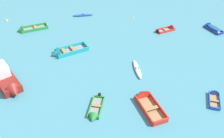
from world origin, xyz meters
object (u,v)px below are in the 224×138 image
at_px(rowboat_green_back_row_left, 26,30).
at_px(mooring_buoy_outer_edge, 7,21).
at_px(rowboat_deep_blue_far_left, 211,27).
at_px(mooring_buoy_between_boats_right, 133,18).
at_px(kayak_blue_far_back, 83,15).
at_px(rowboat_blue_outer_left, 214,96).
at_px(rowboat_red_distant_center, 170,29).
at_px(rowboat_red_far_right, 145,100).
at_px(rowboat_turquoise_near_camera, 63,52).
at_px(kayak_white_near_right, 137,69).
at_px(motor_launch_maroon_back_row_center, 6,79).
at_px(rowboat_green_near_left, 94,113).

bearing_deg(rowboat_green_back_row_left, mooring_buoy_outer_edge, 127.33).
xyz_separation_m(rowboat_deep_blue_far_left, mooring_buoy_between_boats_right, (-10.15, 6.06, -0.25)).
xyz_separation_m(kayak_blue_far_back, rowboat_blue_outer_left, (10.31, -21.81, -0.00)).
relative_size(rowboat_red_distant_center, rowboat_blue_outer_left, 1.19).
height_order(rowboat_red_far_right, rowboat_green_back_row_left, rowboat_red_far_right).
height_order(rowboat_deep_blue_far_left, rowboat_turquoise_near_camera, rowboat_turquoise_near_camera).
bearing_deg(rowboat_deep_blue_far_left, rowboat_red_distant_center, 170.39).
bearing_deg(rowboat_deep_blue_far_left, kayak_white_near_right, -151.74).
relative_size(kayak_blue_far_back, rowboat_deep_blue_far_left, 0.96).
relative_size(rowboat_green_back_row_left, mooring_buoy_outer_edge, 10.79).
distance_m(motor_launch_maroon_back_row_center, mooring_buoy_between_boats_right, 21.74).
distance_m(rowboat_red_distant_center, rowboat_green_near_left, 19.39).
distance_m(rowboat_blue_outer_left, rowboat_green_near_left, 12.01).
xyz_separation_m(rowboat_green_back_row_left, rowboat_blue_outer_left, (19.03, -18.57, -0.04)).
height_order(rowboat_deep_blue_far_left, motor_launch_maroon_back_row_center, motor_launch_maroon_back_row_center).
xyz_separation_m(rowboat_red_far_right, rowboat_green_back_row_left, (-12.12, 17.71, -0.05)).
xyz_separation_m(rowboat_red_far_right, mooring_buoy_between_boats_right, (4.26, 18.43, -0.24)).
bearing_deg(rowboat_blue_outer_left, mooring_buoy_outer_edge, 134.34).
distance_m(rowboat_turquoise_near_camera, rowboat_blue_outer_left, 18.06).
bearing_deg(rowboat_red_far_right, rowboat_green_back_row_left, 124.40).
bearing_deg(rowboat_green_back_row_left, rowboat_red_distant_center, -11.89).
height_order(rowboat_red_distant_center, rowboat_blue_outer_left, rowboat_red_distant_center).
distance_m(motor_launch_maroon_back_row_center, rowboat_green_near_left, 10.45).
relative_size(rowboat_green_back_row_left, motor_launch_maroon_back_row_center, 0.75).
bearing_deg(motor_launch_maroon_back_row_center, rowboat_blue_outer_left, -18.10).
bearing_deg(rowboat_deep_blue_far_left, rowboat_red_far_right, -139.34).
bearing_deg(mooring_buoy_outer_edge, rowboat_red_far_right, -55.03).
height_order(kayak_blue_far_back, rowboat_green_near_left, rowboat_green_near_left).
height_order(motor_launch_maroon_back_row_center, mooring_buoy_between_boats_right, motor_launch_maroon_back_row_center).
distance_m(mooring_buoy_outer_edge, mooring_buoy_between_boats_right, 19.81).
bearing_deg(rowboat_deep_blue_far_left, mooring_buoy_outer_edge, 162.32).
xyz_separation_m(kayak_white_near_right, mooring_buoy_between_boats_right, (3.48, 13.39, -0.16)).
distance_m(rowboat_red_far_right, mooring_buoy_outer_edge, 26.64).
bearing_deg(rowboat_blue_outer_left, rowboat_green_near_left, 178.50).
xyz_separation_m(rowboat_deep_blue_far_left, rowboat_green_near_left, (-19.50, -12.92, -0.11)).
height_order(rowboat_red_far_right, kayak_white_near_right, rowboat_red_far_right).
relative_size(rowboat_red_far_right, kayak_blue_far_back, 1.35).
bearing_deg(rowboat_green_back_row_left, rowboat_red_far_right, -55.60).
relative_size(kayak_blue_far_back, kayak_white_near_right, 0.93).
xyz_separation_m(rowboat_deep_blue_far_left, mooring_buoy_outer_edge, (-29.67, 9.46, -0.25)).
bearing_deg(kayak_white_near_right, mooring_buoy_between_boats_right, 75.42).
bearing_deg(rowboat_turquoise_near_camera, kayak_blue_far_back, 69.94).
xyz_separation_m(rowboat_red_distant_center, mooring_buoy_between_boats_right, (-4.14, 5.04, -0.15)).
bearing_deg(mooring_buoy_between_boats_right, kayak_white_near_right, -104.58).
bearing_deg(mooring_buoy_between_boats_right, rowboat_red_far_right, -103.00).
bearing_deg(mooring_buoy_outer_edge, rowboat_deep_blue_far_left, -17.68).
bearing_deg(rowboat_green_back_row_left, kayak_white_near_right, -44.48).
bearing_deg(kayak_white_near_right, rowboat_green_back_row_left, 135.52).
bearing_deg(rowboat_red_far_right, rowboat_green_near_left, -173.92).
height_order(rowboat_green_back_row_left, mooring_buoy_between_boats_right, rowboat_green_back_row_left).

